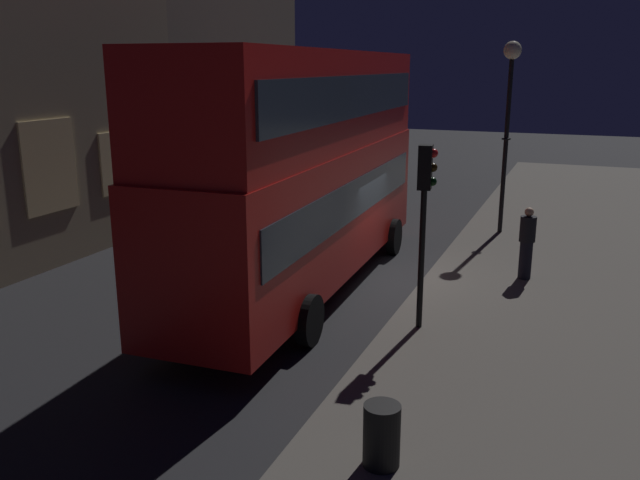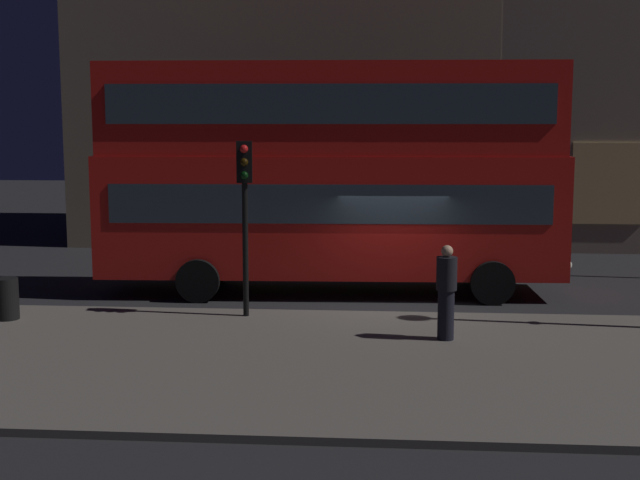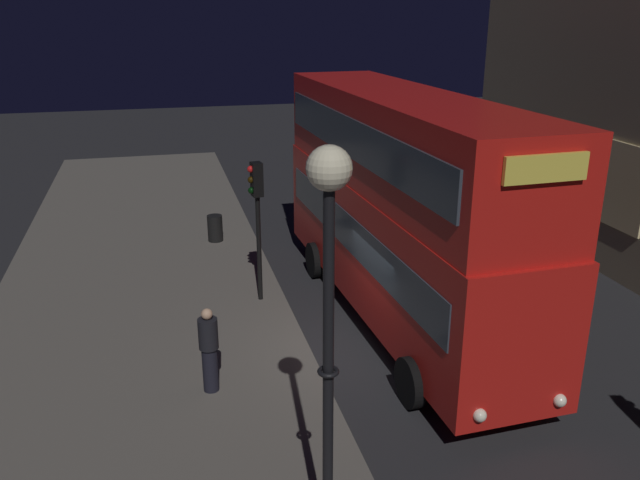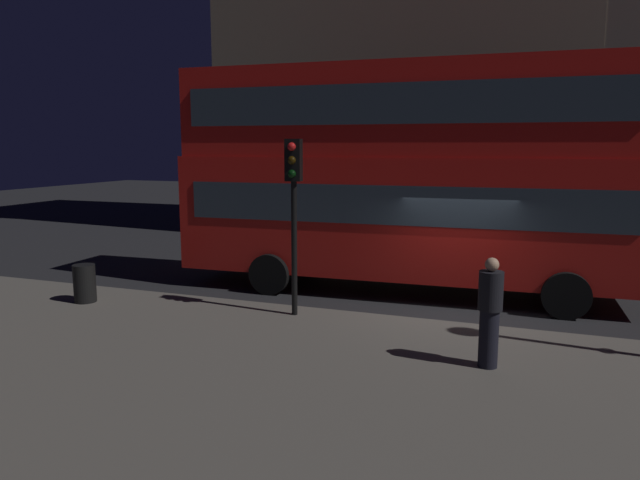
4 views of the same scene
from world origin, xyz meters
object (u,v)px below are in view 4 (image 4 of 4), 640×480
(traffic_light_near_kerb, at_px, (294,189))
(pedestrian, at_px, (490,312))
(litter_bin, at_px, (85,283))
(double_decker_bus, at_px, (403,168))

(traffic_light_near_kerb, bearing_deg, pedestrian, -29.60)
(litter_bin, bearing_deg, double_decker_bus, 30.83)
(double_decker_bus, height_order, litter_bin, double_decker_bus)
(traffic_light_near_kerb, height_order, litter_bin, traffic_light_near_kerb)
(double_decker_bus, height_order, traffic_light_near_kerb, double_decker_bus)
(double_decker_bus, relative_size, litter_bin, 13.06)
(traffic_light_near_kerb, relative_size, litter_bin, 4.25)
(double_decker_bus, relative_size, pedestrian, 6.29)
(double_decker_bus, relative_size, traffic_light_near_kerb, 3.08)
(pedestrian, distance_m, litter_bin, 9.01)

